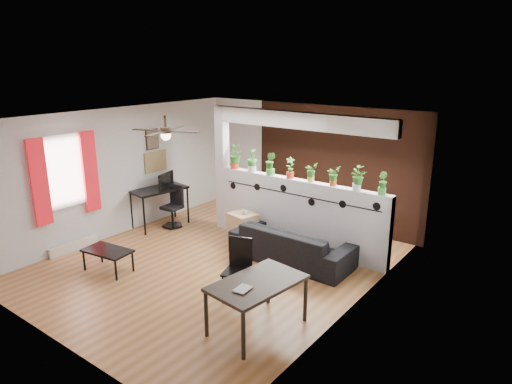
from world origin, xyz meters
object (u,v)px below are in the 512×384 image
cup (245,212)px  folding_chair (239,263)px  potted_plant_4 (311,172)px  potted_plant_7 (382,183)px  cube_shelf (243,228)px  ceiling_fan (166,132)px  potted_plant_5 (333,175)px  sofa (291,245)px  computer_desk (159,192)px  potted_plant_1 (252,160)px  dining_table (257,287)px  potted_plant_2 (271,163)px  office_chair (174,209)px  coffee_table (107,252)px  potted_plant_6 (357,178)px  potted_plant_0 (234,156)px  potted_plant_3 (290,167)px

cup → folding_chair: size_ratio=0.12×
potted_plant_4 → potted_plant_7: 1.35m
cube_shelf → ceiling_fan: bearing=-101.6°
potted_plant_5 → folding_chair: bearing=-99.9°
sofa → computer_desk: size_ratio=1.69×
potted_plant_1 → dining_table: size_ratio=0.33×
potted_plant_2 → cup: 1.08m
folding_chair → potted_plant_5: bearing=80.1°
ceiling_fan → sofa: (1.83, 1.18, -2.00)m
potted_plant_7 → dining_table: (-0.56, -2.70, -0.93)m
ceiling_fan → potted_plant_1: bearing=75.3°
computer_desk → office_chair: (0.27, 0.15, -0.37)m
cup → potted_plant_4: bearing=20.9°
ceiling_fan → coffee_table: ceiling_fan is taller
potted_plant_1 → potted_plant_6: 2.26m
dining_table → potted_plant_7: bearing=78.2°
computer_desk → dining_table: bearing=-25.3°
potted_plant_0 → ceiling_fan: bearing=-90.6°
potted_plant_5 → potted_plant_7: (0.90, 0.00, 0.01)m
cube_shelf → office_chair: 1.78m
dining_table → potted_plant_0: bearing=133.9°
potted_plant_2 → sofa: 1.68m
sofa → potted_plant_1: bearing=-24.4°
potted_plant_4 → coffee_table: bearing=-129.0°
potted_plant_1 → office_chair: potted_plant_1 is taller
office_chair → dining_table: (3.80, -2.07, 0.23)m
office_chair → folding_chair: bearing=-26.9°
potted_plant_3 → sofa: potted_plant_3 is taller
sofa → potted_plant_7: bearing=-155.2°
potted_plant_1 → potted_plant_6: size_ratio=1.11×
cube_shelf → office_chair: size_ratio=0.68×
potted_plant_0 → potted_plant_2: bearing=0.0°
potted_plant_4 → cube_shelf: potted_plant_4 is taller
dining_table → coffee_table: size_ratio=1.53×
ceiling_fan → dining_table: size_ratio=0.88×
potted_plant_2 → sofa: size_ratio=0.21×
potted_plant_7 → dining_table: potted_plant_7 is taller
potted_plant_6 → potted_plant_7: potted_plant_6 is taller
office_chair → potted_plant_2: bearing=16.8°
potted_plant_3 → computer_desk: (-2.82, -0.78, -0.80)m
potted_plant_2 → potted_plant_5: (1.35, -0.00, -0.05)m
potted_plant_5 → dining_table: potted_plant_5 is taller
potted_plant_5 → folding_chair: (-0.38, -2.20, -0.98)m
potted_plant_1 → cube_shelf: potted_plant_1 is taller
computer_desk → folding_chair: 3.64m
dining_table → folding_chair: size_ratio=1.42×
potted_plant_4 → potted_plant_7: (1.35, 0.00, 0.01)m
potted_plant_6 → computer_desk: size_ratio=0.33×
cube_shelf → coffee_table: 2.61m
potted_plant_1 → potted_plant_3: size_ratio=1.13×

